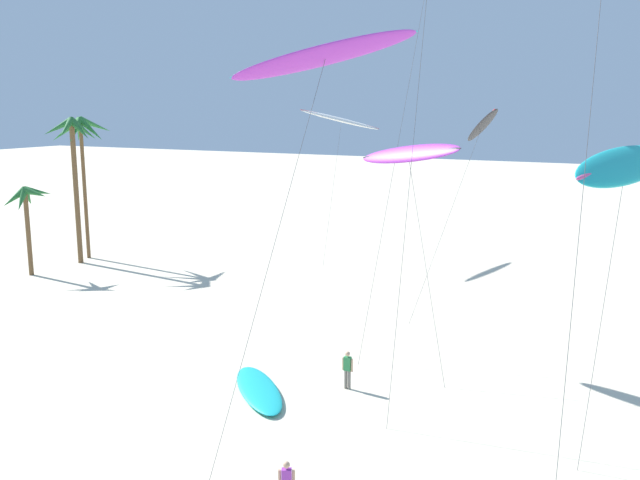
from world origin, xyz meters
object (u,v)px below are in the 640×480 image
at_px(palm_tree_0, 73,145).
at_px(flying_kite_7, 341,120).
at_px(flying_kite_6, 626,165).
at_px(person_foreground_walker, 348,368).
at_px(palm_tree_1, 82,140).
at_px(flying_kite_2, 408,154).
at_px(palm_tree_2, 26,202).
at_px(flying_kite_8, 326,55).
at_px(grounded_kite_2, 259,389).
at_px(flying_kite_10, 482,126).

distance_m(palm_tree_0, flying_kite_7, 20.69).
relative_size(flying_kite_6, person_foreground_walker, 6.45).
bearing_deg(flying_kite_7, flying_kite_6, -49.49).
distance_m(palm_tree_1, flying_kite_2, 31.22).
height_order(palm_tree_2, flying_kite_2, flying_kite_2).
height_order(flying_kite_8, person_foreground_walker, flying_kite_8).
bearing_deg(flying_kite_7, palm_tree_0, -142.04).
distance_m(flying_kite_2, person_foreground_walker, 10.22).
xyz_separation_m(flying_kite_6, grounded_kite_2, (-13.42, -1.39, -9.87)).
xyz_separation_m(palm_tree_2, grounded_kite_2, (25.40, -10.50, -5.10)).
relative_size(flying_kite_2, flying_kite_8, 0.71).
relative_size(palm_tree_2, flying_kite_2, 0.60).
bearing_deg(flying_kite_10, person_foreground_walker, -96.84).
xyz_separation_m(palm_tree_0, palm_tree_2, (-0.12, -4.48, -3.71)).
distance_m(flying_kite_2, grounded_kite_2, 12.59).
relative_size(flying_kite_2, flying_kite_6, 0.98).
distance_m(flying_kite_6, flying_kite_7, 34.56).
distance_m(palm_tree_1, grounded_kite_2, 32.11).
bearing_deg(flying_kite_8, flying_kite_10, 85.98).
distance_m(palm_tree_2, flying_kite_8, 32.40).
relative_size(palm_tree_2, grounded_kite_2, 1.29).
height_order(palm_tree_2, person_foreground_walker, palm_tree_2).
bearing_deg(flying_kite_6, palm_tree_0, 160.64).
bearing_deg(palm_tree_2, palm_tree_1, 94.91).
bearing_deg(flying_kite_7, person_foreground_walker, -64.51).
bearing_deg(palm_tree_0, flying_kite_8, -29.03).
xyz_separation_m(flying_kite_6, person_foreground_walker, (-10.25, 0.68, -9.10)).
distance_m(flying_kite_7, flying_kite_8, 31.56).
bearing_deg(palm_tree_1, flying_kite_2, -17.49).
height_order(flying_kite_6, flying_kite_10, flying_kite_10).
bearing_deg(palm_tree_0, flying_kite_6, -19.36).
height_order(palm_tree_1, flying_kite_10, flying_kite_10).
bearing_deg(palm_tree_1, flying_kite_7, 33.20).
height_order(flying_kite_10, person_foreground_walker, flying_kite_10).
relative_size(palm_tree_1, person_foreground_walker, 6.61).
bearing_deg(flying_kite_6, flying_kite_10, 119.14).
relative_size(palm_tree_0, flying_kite_6, 1.02).
height_order(flying_kite_2, flying_kite_8, flying_kite_8).
xyz_separation_m(flying_kite_2, flying_kite_8, (-0.18, -8.31, 3.94)).
height_order(flying_kite_7, person_foreground_walker, flying_kite_7).
distance_m(flying_kite_2, flying_kite_7, 24.18).
bearing_deg(person_foreground_walker, palm_tree_0, 155.59).
bearing_deg(flying_kite_10, palm_tree_2, -168.56).
height_order(palm_tree_0, palm_tree_1, palm_tree_1).
bearing_deg(flying_kite_10, flying_kite_7, 141.67).
xyz_separation_m(palm_tree_0, flying_kite_7, (16.25, 12.68, 1.78)).
height_order(flying_kite_8, grounded_kite_2, flying_kite_8).
bearing_deg(flying_kite_2, palm_tree_1, 162.51).
bearing_deg(flying_kite_7, flying_kite_2, -57.77).
relative_size(flying_kite_6, flying_kite_10, 0.89).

